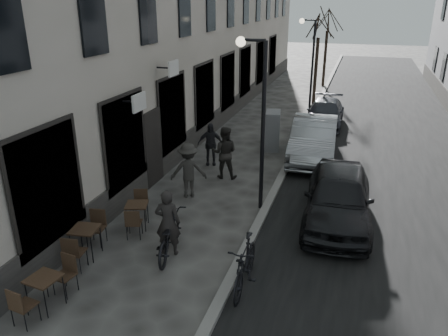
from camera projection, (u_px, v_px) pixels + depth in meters
The scene contains 19 objects.
road at pixel (383, 131), 21.35m from camera, with size 7.30×60.00×0.00m, color black.
kerb at pixel (308, 124), 22.34m from camera, with size 0.25×60.00×0.12m, color slate.
streetlamp_near at pixel (258, 107), 12.43m from camera, with size 0.90×0.28×5.09m.
streetlamp_far at pixel (310, 57), 23.10m from camera, with size 0.90×0.28×5.09m.
tree_near at pixel (319, 24), 25.20m from camera, with size 2.40×2.40×5.70m.
tree_far at pixel (328, 19), 30.53m from camera, with size 2.40×2.40×5.70m.
bistro_set_a at pixel (45, 289), 9.01m from camera, with size 0.68×1.53×0.88m.
bistro_set_b at pixel (86, 239), 10.82m from camera, with size 0.73×1.62×0.93m.
bistro_set_c at pixel (137, 213), 12.20m from camera, with size 0.84×1.52×0.87m.
utility_cabinet at pixel (273, 130), 18.53m from camera, with size 0.60×1.09×1.63m, color slate.
bicycle at pixel (168, 235), 10.93m from camera, with size 0.71×2.03×1.07m, color black.
cyclist_rider at pixel (168, 223), 10.81m from camera, with size 0.64×0.42×1.75m, color black.
pedestrian_near at pixel (224, 153), 15.48m from camera, with size 0.92×0.72×1.89m, color black.
pedestrian_mid at pixel (188, 170), 14.00m from camera, with size 1.16×0.67×1.80m, color #2E2C28.
pedestrian_far at pixel (210, 144), 16.74m from camera, with size 0.97×0.41×1.66m, color black.
car_near at pixel (338, 197), 12.42m from camera, with size 1.85×4.60×1.57m, color black.
car_mid at pixel (314, 139), 17.44m from camera, with size 1.71×4.90×1.62m, color #95999D.
car_far at pixel (325, 113), 22.06m from camera, with size 1.77×4.35×1.26m, color #32333B.
moped at pixel (245, 264), 9.61m from camera, with size 0.56×1.98×1.19m, color black.
Camera 1 is at (2.55, -5.94, 6.07)m, focal length 35.00 mm.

